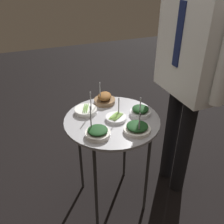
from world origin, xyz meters
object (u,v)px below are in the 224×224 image
bowl_roast_near_rim (105,99)px  waiter_figure (191,58)px  serving_cart (112,127)px  bowl_asparagus_mid_left (116,118)px  bowl_spinach_far_rim (98,132)px  bowl_asparagus_mid_right (86,110)px  bowl_spinach_front_right (140,111)px  bowl_spinach_back_right (137,128)px

bowl_roast_near_rim → waiter_figure: (0.23, 0.48, 0.29)m
serving_cart → bowl_asparagus_mid_left: size_ratio=5.21×
bowl_spinach_far_rim → bowl_asparagus_mid_right: (-0.26, 0.01, -0.01)m
waiter_figure → bowl_spinach_far_rim: bearing=-80.1°
bowl_spinach_far_rim → bowl_spinach_front_right: (-0.11, 0.32, 0.00)m
serving_cart → bowl_asparagus_mid_right: 0.20m
bowl_spinach_back_right → waiter_figure: (-0.16, 0.42, 0.30)m
bowl_asparagus_mid_left → bowl_spinach_front_right: bowl_spinach_front_right is taller
bowl_asparagus_mid_left → bowl_spinach_back_right: bearing=21.5°
bowl_spinach_front_right → serving_cart: bearing=-94.6°
bowl_asparagus_mid_left → bowl_spinach_front_right: 0.16m
bowl_asparagus_mid_right → waiter_figure: waiter_figure is taller
bowl_asparagus_mid_right → bowl_spinach_front_right: bearing=64.7°
bowl_asparagus_mid_left → bowl_roast_near_rim: bearing=177.9°
bowl_asparagus_mid_left → bowl_spinach_far_rim: size_ratio=0.74×
serving_cart → waiter_figure: bearing=88.1°
bowl_spinach_front_right → bowl_spinach_back_right: bowl_spinach_back_right is taller
bowl_asparagus_mid_left → bowl_spinach_front_right: size_ratio=0.98×
bowl_spinach_far_rim → waiter_figure: waiter_figure is taller
bowl_spinach_far_rim → bowl_roast_near_rim: 0.38m
bowl_asparagus_mid_right → serving_cart: bearing=43.6°
serving_cart → bowl_spinach_far_rim: bearing=-46.4°
serving_cart → bowl_spinach_back_right: (0.17, 0.08, 0.08)m
bowl_spinach_front_right → bowl_spinach_back_right: bearing=-32.5°
waiter_figure → bowl_asparagus_mid_right: bearing=-103.2°
serving_cart → bowl_spinach_front_right: 0.20m
bowl_asparagus_mid_left → bowl_spinach_far_rim: bowl_spinach_far_rim is taller
serving_cart → bowl_asparagus_mid_right: (-0.13, -0.13, 0.08)m
bowl_asparagus_mid_left → bowl_asparagus_mid_right: (-0.15, -0.15, 0.00)m
bowl_roast_near_rim → bowl_spinach_far_rim: bearing=-26.0°
bowl_spinach_front_right → bowl_spinach_back_right: 0.19m
bowl_asparagus_mid_left → bowl_asparagus_mid_right: bowl_asparagus_mid_right is taller
serving_cart → bowl_roast_near_rim: bowl_roast_near_rim is taller
bowl_spinach_front_right → bowl_spinach_far_rim: bearing=-70.3°
bowl_roast_near_rim → waiter_figure: size_ratio=0.10×
serving_cart → bowl_spinach_front_right: (0.01, 0.18, 0.09)m
bowl_spinach_far_rim → bowl_spinach_front_right: size_ratio=1.33×
bowl_spinach_far_rim → bowl_asparagus_mid_right: bearing=177.6°
bowl_asparagus_mid_right → bowl_roast_near_rim: bearing=116.5°
bowl_asparagus_mid_right → bowl_roast_near_rim: (-0.08, 0.15, 0.01)m
bowl_asparagus_mid_left → bowl_roast_near_rim: size_ratio=0.82×
bowl_spinach_far_rim → serving_cart: bearing=133.6°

